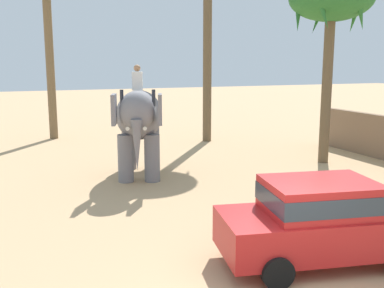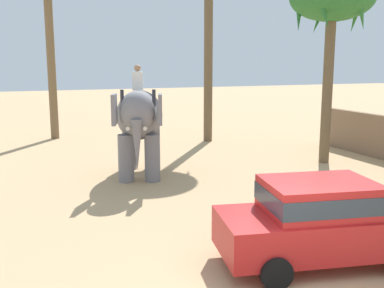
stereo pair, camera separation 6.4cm
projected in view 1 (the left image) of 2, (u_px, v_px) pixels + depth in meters
car_sedan_foreground at (322, 219)px, 8.96m from camera, size 4.35×2.47×1.70m
elephant_with_mahout at (139, 120)px, 15.63m from camera, size 2.57×4.02×3.88m
palm_tree_near_hut at (331, 2)px, 17.12m from camera, size 3.20×3.20×7.26m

